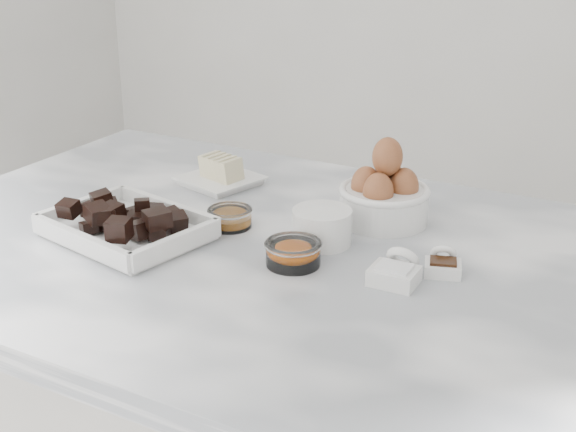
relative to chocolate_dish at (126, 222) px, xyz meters
The scene contains 9 objects.
marble_slab 0.22m from the chocolate_dish, 21.17° to the left, with size 1.20×0.80×0.04m, color white.
chocolate_dish is the anchor object (origin of this frame).
butter_plate 0.27m from the chocolate_dish, 92.18° to the left, with size 0.15×0.15×0.05m.
sugar_ramekin 0.30m from the chocolate_dish, 24.60° to the left, with size 0.09×0.09×0.05m.
egg_bowl 0.41m from the chocolate_dish, 38.07° to the left, with size 0.15×0.15×0.14m.
honey_bowl 0.16m from the chocolate_dish, 43.82° to the left, with size 0.07×0.07×0.03m.
zest_bowl 0.27m from the chocolate_dish, ahead, with size 0.08×0.08×0.04m.
vanilla_spoon 0.48m from the chocolate_dish, 13.98° to the left, with size 0.06×0.07×0.04m.
salt_spoon 0.42m from the chocolate_dish, ahead, with size 0.06×0.08×0.05m.
Camera 1 is at (0.56, -0.95, 1.43)m, focal length 50.00 mm.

